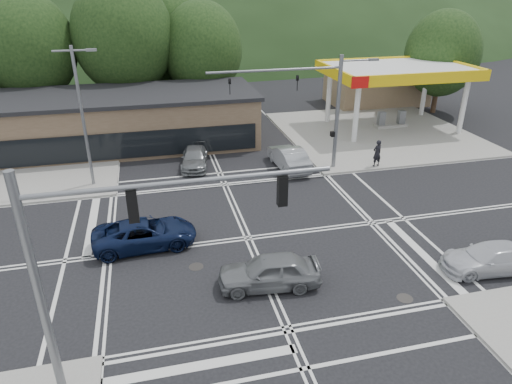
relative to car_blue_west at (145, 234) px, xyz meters
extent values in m
plane|color=black|center=(5.29, -0.50, -0.72)|extent=(120.00, 120.00, 0.00)
cube|color=gray|center=(20.29, 14.50, -0.65)|extent=(16.00, 16.00, 0.15)
cube|color=gray|center=(-9.71, 14.50, -0.65)|extent=(16.00, 16.00, 0.15)
cylinder|color=silver|center=(17.29, 12.50, 1.78)|extent=(0.44, 0.44, 5.00)
cylinder|color=silver|center=(17.29, 18.50, 1.78)|extent=(0.44, 0.44, 5.00)
cylinder|color=silver|center=(27.29, 12.50, 1.78)|extent=(0.44, 0.44, 5.00)
cylinder|color=silver|center=(27.29, 18.50, 1.78)|extent=(0.44, 0.44, 5.00)
cube|color=silver|center=(22.29, 15.50, 4.58)|extent=(12.00, 8.00, 0.60)
cube|color=yellow|center=(22.29, 11.50, 4.58)|extent=(12.20, 0.25, 0.90)
cube|color=yellow|center=(22.29, 19.50, 4.58)|extent=(12.20, 0.25, 0.90)
cube|color=yellow|center=(16.29, 15.50, 4.58)|extent=(0.25, 8.20, 0.90)
cube|color=yellow|center=(28.29, 15.50, 4.58)|extent=(0.25, 8.20, 0.90)
cube|color=red|center=(16.79, 11.35, 4.58)|extent=(1.40, 0.12, 0.90)
cube|color=gray|center=(22.29, 15.50, -0.47)|extent=(3.00, 1.00, 0.30)
cube|color=slate|center=(21.29, 15.50, 0.23)|extent=(0.60, 0.50, 1.30)
cube|color=slate|center=(23.29, 15.50, 0.23)|extent=(0.60, 0.50, 1.30)
cube|color=#846B4F|center=(25.29, 24.50, 1.18)|extent=(10.00, 6.00, 3.80)
cube|color=brown|center=(-2.71, 16.50, 1.28)|extent=(24.00, 8.00, 4.00)
ellipsoid|color=#1E3317|center=(5.29, 89.50, -0.72)|extent=(252.00, 126.00, 140.00)
cylinder|color=#382619|center=(-8.71, 23.50, 1.70)|extent=(0.50, 0.50, 4.84)
ellipsoid|color=black|center=(-8.71, 23.50, 6.43)|extent=(8.00, 8.00, 9.20)
cylinder|color=#382619|center=(-0.71, 23.50, 1.92)|extent=(0.50, 0.50, 5.28)
ellipsoid|color=black|center=(-0.71, 23.50, 7.08)|extent=(9.00, 9.00, 10.35)
cylinder|color=#382619|center=(6.29, 23.50, 1.48)|extent=(0.50, 0.50, 4.40)
ellipsoid|color=black|center=(6.29, 23.50, 5.78)|extent=(7.60, 7.60, 8.74)
cylinder|color=#382619|center=(3.29, 27.50, 1.70)|extent=(0.50, 0.50, 4.84)
ellipsoid|color=black|center=(3.29, 27.50, 6.43)|extent=(8.40, 8.40, 9.66)
cylinder|color=#382619|center=(29.29, 19.50, 1.26)|extent=(0.50, 0.50, 3.96)
ellipsoid|color=black|center=(29.29, 19.50, 5.13)|extent=(7.20, 7.20, 8.28)
cylinder|color=slate|center=(-3.21, 8.50, 3.78)|extent=(0.20, 0.20, 9.00)
cylinder|color=slate|center=(-3.21, 8.50, 7.98)|extent=(2.20, 0.12, 0.12)
cube|color=slate|center=(-2.11, 8.50, 7.98)|extent=(0.60, 0.25, 0.15)
cylinder|color=slate|center=(13.49, 7.70, 3.28)|extent=(0.28, 0.28, 8.00)
cylinder|color=slate|center=(8.99, 7.70, 6.48)|extent=(9.00, 0.16, 0.16)
imported|color=black|center=(10.49, 7.70, 5.58)|extent=(0.16, 0.20, 1.00)
imported|color=black|center=(5.99, 7.70, 5.58)|extent=(0.16, 0.20, 1.00)
cylinder|color=slate|center=(14.69, 7.70, 6.88)|extent=(2.40, 0.12, 0.12)
cube|color=slate|center=(15.79, 7.70, 6.88)|extent=(0.70, 0.30, 0.15)
cube|color=black|center=(13.24, 7.70, 1.88)|extent=(0.25, 0.30, 0.35)
cylinder|color=slate|center=(-2.91, -8.70, 3.28)|extent=(0.28, 0.28, 8.00)
cylinder|color=slate|center=(1.59, -8.70, 6.48)|extent=(9.00, 0.16, 0.16)
cube|color=black|center=(0.09, -8.70, 5.88)|extent=(0.30, 0.25, 1.00)
cube|color=black|center=(4.59, -8.70, 5.88)|extent=(0.30, 0.25, 1.00)
imported|color=#0C1635|center=(0.00, 0.00, 0.00)|extent=(5.34, 2.68, 1.45)
imported|color=slate|center=(5.30, -4.75, 0.05)|extent=(4.73, 2.35, 1.55)
imported|color=silver|center=(15.70, -6.00, -0.06)|extent=(4.76, 2.37, 1.33)
imported|color=#989B9E|center=(10.31, 8.50, 0.09)|extent=(2.01, 5.04, 1.63)
imported|color=white|center=(6.29, 19.34, -0.01)|extent=(2.18, 4.39, 1.44)
imported|color=slate|center=(3.74, 10.43, -0.08)|extent=(2.51, 4.71, 1.30)
imported|color=black|center=(16.50, 7.00, 0.41)|extent=(0.80, 0.61, 1.97)
camera|label=1|loc=(0.80, -20.91, 11.84)|focal=32.00mm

